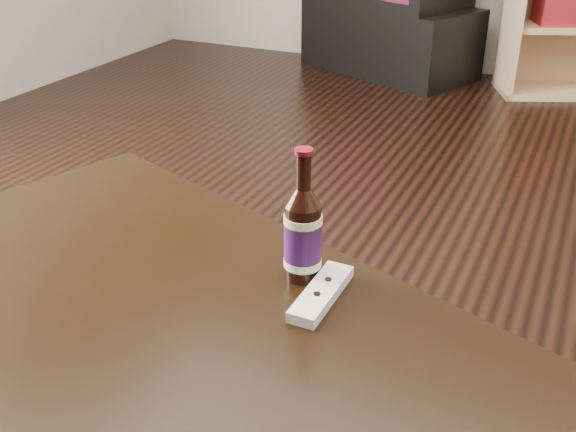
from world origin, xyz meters
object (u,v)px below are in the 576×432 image
at_px(beer_bottle, 303,234).
at_px(remote, 321,293).
at_px(tv_stand, 389,38).
at_px(coffee_table, 157,348).

height_order(beer_bottle, remote, beer_bottle).
bearing_deg(tv_stand, coffee_table, -55.84).
bearing_deg(coffee_table, beer_bottle, 51.29).
bearing_deg(tv_stand, beer_bottle, -52.13).
xyz_separation_m(beer_bottle, remote, (0.06, -0.05, -0.08)).
xyz_separation_m(tv_stand, remote, (0.89, -3.33, 0.30)).
xyz_separation_m(tv_stand, coffee_table, (0.65, -3.51, 0.22)).
xyz_separation_m(coffee_table, remote, (0.24, 0.17, 0.08)).
distance_m(coffee_table, remote, 0.31).
height_order(tv_stand, remote, remote).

